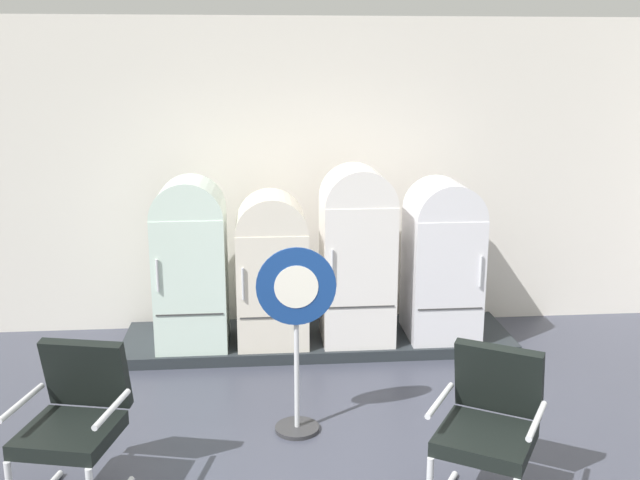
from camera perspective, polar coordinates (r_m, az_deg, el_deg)
back_wall at (r=7.12m, az=-0.60°, el=5.17°), size 11.76×0.12×3.01m
display_plinth at (r=6.89m, az=-0.17°, el=-7.80°), size 3.61×0.95×0.10m
refrigerator_0 at (r=6.51m, az=-10.14°, el=-1.39°), size 0.62×0.65×1.51m
refrigerator_1 at (r=6.52m, az=-3.82°, el=-1.95°), size 0.63×0.68×1.37m
refrigerator_2 at (r=6.54m, az=2.92°, el=-0.71°), size 0.64×0.67×1.60m
refrigerator_3 at (r=6.73m, az=9.60°, el=-1.13°), size 0.63×0.71×1.46m
armchair_left at (r=4.67m, az=-18.72°, el=-12.93°), size 0.68×0.73×0.96m
armchair_right at (r=4.49m, az=13.21°, el=-13.66°), size 0.78×0.81×0.96m
sign_stand at (r=5.10m, az=-1.86°, el=-7.63°), size 0.55×0.32×1.37m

